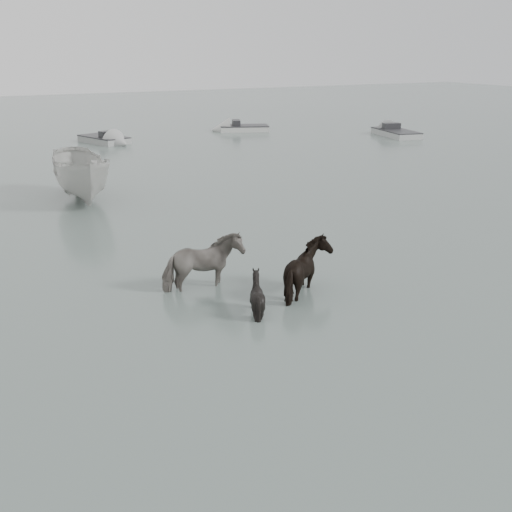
{
  "coord_description": "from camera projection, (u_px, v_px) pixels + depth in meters",
  "views": [
    {
      "loc": [
        -5.35,
        -9.95,
        5.53
      ],
      "look_at": [
        0.94,
        2.29,
        1.0
      ],
      "focal_mm": 45.0,
      "sensor_mm": 36.0,
      "label": 1
    }
  ],
  "objects": [
    {
      "name": "ground",
      "position": [
        267.0,
        344.0,
        12.46
      ],
      "size": [
        140.0,
        140.0,
        0.0
      ],
      "primitive_type": "plane",
      "color": "#4C5B55",
      "rests_on": "ground"
    },
    {
      "name": "pony_pinto",
      "position": [
        202.0,
        257.0,
        15.06
      ],
      "size": [
        1.91,
        0.9,
        1.6
      ],
      "primitive_type": "imported",
      "rotation": [
        0.0,
        0.0,
        1.55
      ],
      "color": "black",
      "rests_on": "ground"
    },
    {
      "name": "pony_dark",
      "position": [
        310.0,
        261.0,
        14.8
      ],
      "size": [
        1.87,
        1.99,
        1.6
      ],
      "primitive_type": "imported",
      "rotation": [
        0.0,
        0.0,
        1.17
      ],
      "color": "black",
      "rests_on": "ground"
    },
    {
      "name": "pony_black",
      "position": [
        257.0,
        286.0,
        13.88
      ],
      "size": [
        1.31,
        1.25,
        1.13
      ],
      "primitive_type": "imported",
      "rotation": [
        0.0,
        0.0,
        1.99
      ],
      "color": "black",
      "rests_on": "ground"
    },
    {
      "name": "boat_small",
      "position": [
        82.0,
        174.0,
        23.83
      ],
      "size": [
        2.36,
        5.28,
        1.99
      ],
      "primitive_type": "imported",
      "rotation": [
        0.0,
        0.0,
        -0.08
      ],
      "color": "#B5B5B0",
      "rests_on": "ground"
    },
    {
      "name": "skiff_port",
      "position": [
        396.0,
        130.0,
        40.93
      ],
      "size": [
        2.59,
        5.66,
        0.75
      ],
      "primitive_type": null,
      "rotation": [
        0.0,
        0.0,
        1.38
      ],
      "color": "#A8AAA8",
      "rests_on": "ground"
    },
    {
      "name": "skiff_mid",
      "position": [
        104.0,
        136.0,
        38.15
      ],
      "size": [
        2.97,
        4.89,
        0.75
      ],
      "primitive_type": null,
      "rotation": [
        0.0,
        0.0,
        -1.25
      ],
      "color": "gray",
      "rests_on": "ground"
    },
    {
      "name": "skiff_star",
      "position": [
        244.0,
        125.0,
        43.32
      ],
      "size": [
        4.77,
        3.1,
        0.75
      ],
      "primitive_type": null,
      "rotation": [
        0.0,
        0.0,
        2.78
      ],
      "color": "silver",
      "rests_on": "ground"
    }
  ]
}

